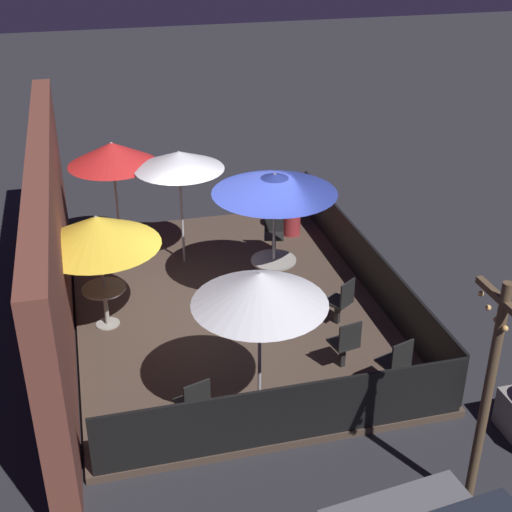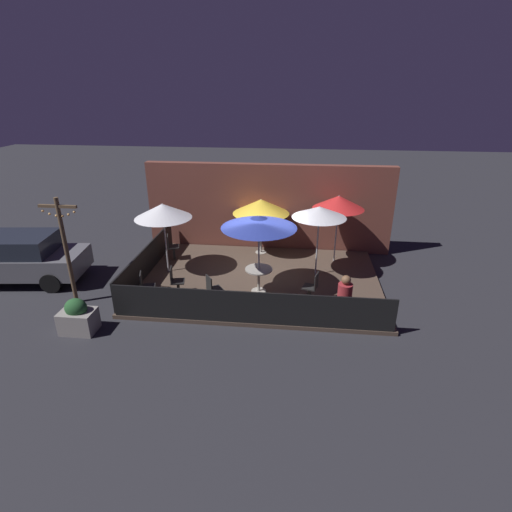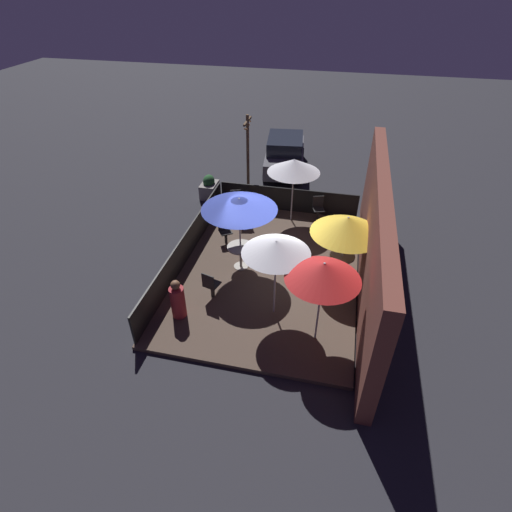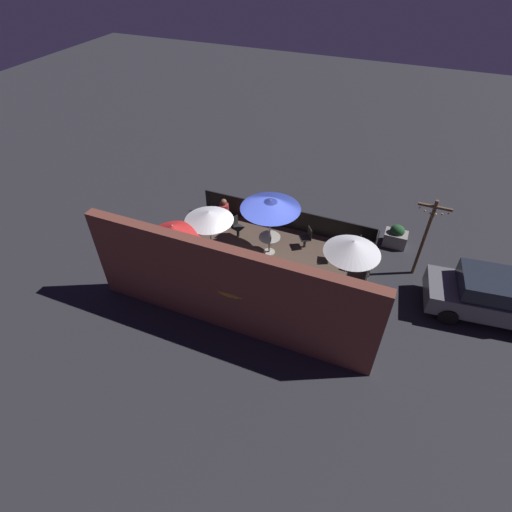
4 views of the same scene
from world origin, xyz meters
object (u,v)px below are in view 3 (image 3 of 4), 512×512
object	(u,v)px
patio_umbrella_1	(239,204)
patio_umbrella_4	(294,166)
patio_umbrella_0	(347,225)
patio_chair_1	(236,201)
light_post	(248,150)
parked_car_0	(285,153)
patio_chair_4	(318,208)
planter_box	(209,187)
patron_0	(178,300)
dining_table_0	(342,260)
dining_table_1	(241,251)
patio_chair_2	(225,230)
patio_umbrella_3	(324,271)
patio_umbrella_2	(276,247)
patio_chair_0	(211,284)
patio_chair_3	(245,213)

from	to	relation	value
patio_umbrella_1	patio_umbrella_4	distance (m)	3.45
patio_umbrella_0	patio_chair_1	distance (m)	5.26
light_post	parked_car_0	world-z (taller)	light_post
patio_umbrella_0	patio_umbrella_1	distance (m)	3.15
patio_chair_4	planter_box	distance (m)	4.77
patron_0	planter_box	size ratio (longest dim) A/B	1.24
light_post	parked_car_0	xyz separation A→B (m)	(-2.41, 1.18, -1.00)
dining_table_0	dining_table_1	distance (m)	3.12
patio_umbrella_1	patio_chair_4	xyz separation A→B (m)	(-3.41, 2.10, -1.75)
patron_0	patio_umbrella_0	bearing A→B (deg)	-39.03
patio_chair_2	patio_chair_4	world-z (taller)	patio_chair_4
patio_umbrella_3	planter_box	size ratio (longest dim) A/B	2.50
patio_umbrella_2	patio_chair_2	xyz separation A→B (m)	(-3.05, -2.29, -1.71)
patio_chair_0	light_post	bearing A→B (deg)	20.83
patio_umbrella_3	patio_chair_2	size ratio (longest dim) A/B	2.70
patio_chair_3	parked_car_0	xyz separation A→B (m)	(-5.36, 0.59, 0.23)
dining_table_0	patio_umbrella_2	bearing A→B (deg)	-39.91
patio_chair_1	patio_chair_4	xyz separation A→B (m)	(-0.19, 3.12, 0.00)
patio_chair_1	patio_chair_0	bearing A→B (deg)	-11.00
patio_umbrella_3	planter_box	xyz separation A→B (m)	(-7.03, -5.16, -1.90)
light_post	patron_0	bearing A→B (deg)	-0.26
patio_umbrella_2	patron_0	distance (m)	3.10
patio_umbrella_1	patio_umbrella_4	xyz separation A→B (m)	(-3.26, 1.12, -0.12)
patron_0	dining_table_1	bearing A→B (deg)	-5.91
patio_umbrella_3	patron_0	distance (m)	4.10
patron_0	parked_car_0	bearing A→B (deg)	11.38
patio_umbrella_0	dining_table_1	world-z (taller)	patio_umbrella_0
patio_umbrella_0	patio_umbrella_3	distance (m)	2.80
dining_table_1	light_post	distance (m)	5.65
patio_umbrella_4	planter_box	world-z (taller)	patio_umbrella_4
patio_umbrella_1	dining_table_1	bearing A→B (deg)	0.00
patio_chair_1	patron_0	distance (m)	5.71
patio_umbrella_0	dining_table_1	bearing A→B (deg)	-85.62
patio_chair_2	patio_chair_3	world-z (taller)	patio_chair_3
dining_table_1	patron_0	bearing A→B (deg)	-23.97
patio_umbrella_2	patio_chair_4	bearing A→B (deg)	172.47
patio_chair_2	patio_chair_4	xyz separation A→B (m)	(-2.16, 2.98, 0.04)
patio_umbrella_3	light_post	bearing A→B (deg)	-154.95
parked_car_0	patio_chair_4	bearing A→B (deg)	17.60
dining_table_1	patio_chair_3	xyz separation A→B (m)	(-2.49, -0.49, -0.12)
patio_chair_0	patio_chair_4	world-z (taller)	patio_chair_4
patio_chair_4	parked_car_0	bearing A→B (deg)	-173.45
patio_chair_4	parked_car_0	xyz separation A→B (m)	(-4.43, -2.00, 0.20)
patio_chair_3	patio_umbrella_2	bearing A→B (deg)	12.79
dining_table_0	patio_chair_0	size ratio (longest dim) A/B	0.83
patio_umbrella_0	dining_table_0	bearing A→B (deg)	86.42
dining_table_1	patio_chair_1	bearing A→B (deg)	-162.46
patio_chair_3	planter_box	world-z (taller)	patio_chair_3
dining_table_0	planter_box	bearing A→B (deg)	-127.31
patio_chair_1	planter_box	bearing A→B (deg)	-148.64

